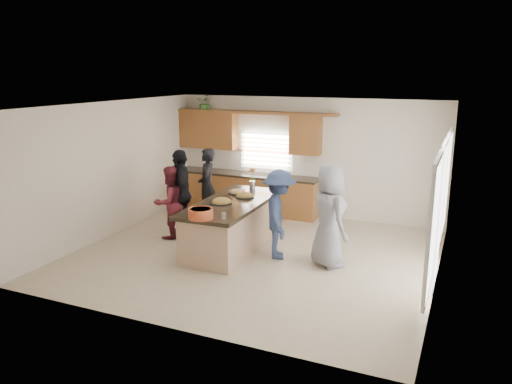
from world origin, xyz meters
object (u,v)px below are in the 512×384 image
at_px(woman_left_back, 207,186).
at_px(woman_right_front, 329,216).
at_px(salad_bowl, 201,213).
at_px(woman_left_front, 181,193).
at_px(island, 232,226).
at_px(woman_left_mid, 170,202).
at_px(woman_right_back, 279,214).

height_order(woman_left_back, woman_right_front, woman_right_front).
distance_m(salad_bowl, woman_left_back, 2.92).
bearing_deg(woman_right_front, woman_left_front, 40.84).
bearing_deg(woman_left_back, woman_left_front, -26.60).
bearing_deg(island, salad_bowl, -90.69).
height_order(island, woman_left_back, woman_left_back).
height_order(woman_left_back, woman_left_front, woman_left_front).
xyz_separation_m(island, woman_left_mid, (-1.47, 0.09, 0.30)).
bearing_deg(salad_bowl, woman_left_front, 131.50).
height_order(island, woman_right_back, woman_right_back).
distance_m(woman_left_front, woman_right_front, 3.29).
xyz_separation_m(woman_left_back, woman_left_front, (-0.01, -1.10, 0.07)).
xyz_separation_m(salad_bowl, woman_left_mid, (-1.48, 1.31, -0.29)).
bearing_deg(woman_right_front, salad_bowl, 77.60).
bearing_deg(woman_left_front, woman_left_back, 144.95).
bearing_deg(woman_left_front, salad_bowl, 6.83).
xyz_separation_m(woman_left_mid, woman_right_front, (3.42, -0.18, 0.16)).
relative_size(woman_left_mid, woman_right_back, 0.91).
bearing_deg(woman_left_front, woman_left_mid, -73.06).
distance_m(woman_left_back, woman_right_back, 2.73).
height_order(salad_bowl, woman_right_front, woman_right_front).
relative_size(woman_left_back, woman_left_mid, 1.13).
bearing_deg(woman_left_mid, woman_right_front, 109.53).
height_order(salad_bowl, woman_left_front, woman_left_front).
distance_m(woman_left_back, woman_right_front, 3.58).
bearing_deg(island, woman_left_back, 131.95).
relative_size(salad_bowl, woman_right_back, 0.26).
relative_size(island, woman_left_front, 1.48).
relative_size(salad_bowl, woman_left_mid, 0.28).
relative_size(woman_left_mid, woman_right_front, 0.82).
xyz_separation_m(woman_left_mid, woman_left_front, (0.15, 0.19, 0.16)).
height_order(island, salad_bowl, salad_bowl).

